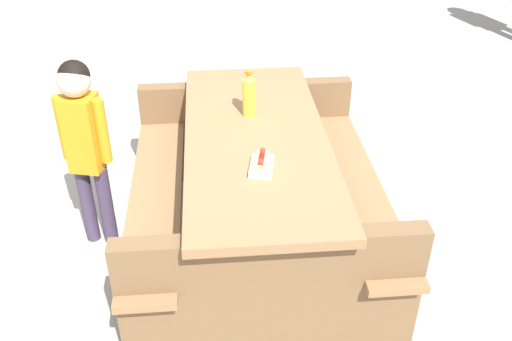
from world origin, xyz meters
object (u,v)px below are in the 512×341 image
at_px(picnic_table, 256,182).
at_px(hotdog_tray, 262,164).
at_px(soda_bottle, 249,95).
at_px(child_in_coat, 84,134).

distance_m(picnic_table, hotdog_tray, 0.47).
bearing_deg(soda_bottle, picnic_table, -14.15).
bearing_deg(child_in_coat, soda_bottle, 78.72).
xyz_separation_m(picnic_table, child_in_coat, (-0.41, -0.84, 0.29)).
height_order(soda_bottle, child_in_coat, child_in_coat).
bearing_deg(soda_bottle, hotdog_tray, -16.97).
xyz_separation_m(soda_bottle, child_in_coat, (-0.18, -0.90, -0.14)).
distance_m(hotdog_tray, child_in_coat, 1.03).
height_order(picnic_table, child_in_coat, child_in_coat).
height_order(hotdog_tray, child_in_coat, child_in_coat).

